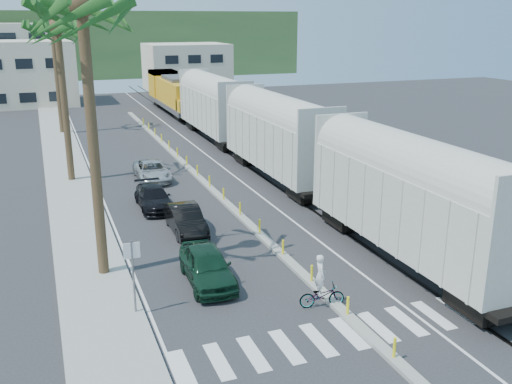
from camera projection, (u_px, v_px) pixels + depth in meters
ground at (334, 305)px, 22.05m from camera, size 140.00×140.00×0.00m
sidewalk at (66, 170)px, 41.47m from camera, size 3.00×90.00×0.15m
rails at (229, 148)px, 48.77m from camera, size 1.56×100.00×0.06m
median at (198, 176)px, 39.86m from camera, size 0.45×60.00×0.85m
crosswalk at (361, 331)px, 20.26m from camera, size 14.00×2.20×0.01m
lane_markings at (153, 163)px, 43.66m from camera, size 9.42×90.00×0.01m
freight_train at (248, 124)px, 43.66m from camera, size 3.00×60.94×5.85m
palm_trees at (59, 16)px, 36.42m from camera, size 3.50×37.20×13.75m
street_sign at (133, 267)px, 20.77m from camera, size 0.60×0.08×3.00m
buildings at (60, 64)px, 82.62m from camera, size 38.00×27.00×10.00m
hillside at (87, 44)px, 109.67m from camera, size 80.00×20.00×12.00m
car_lead at (207, 266)px, 23.76m from camera, size 2.16×4.60×1.52m
car_second at (185, 219)px, 29.42m from camera, size 1.59×4.32×1.41m
car_third at (154, 198)px, 33.19m from camera, size 1.84×4.42×1.28m
car_rear at (152, 171)px, 39.03m from camera, size 2.35×4.75×1.29m
cyclist at (321, 290)px, 21.77m from camera, size 1.24×1.98×2.16m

